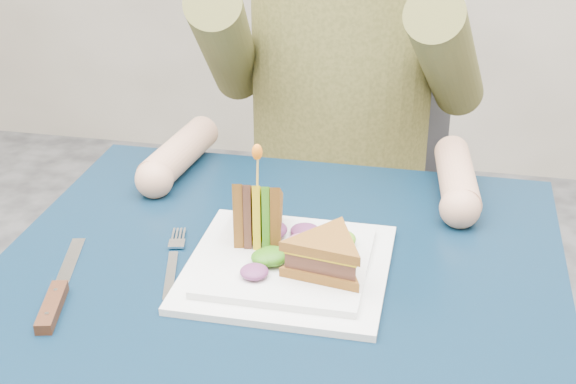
% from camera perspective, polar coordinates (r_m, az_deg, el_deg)
% --- Properties ---
extents(table, '(0.75, 0.75, 0.73)m').
position_cam_1_polar(table, '(1.08, -1.14, -9.87)').
color(table, black).
rests_on(table, ground).
extents(chair, '(0.42, 0.40, 0.93)m').
position_cam_1_polar(chair, '(1.72, 4.01, 0.62)').
color(chair, '#47474C').
rests_on(chair, ground).
extents(diner, '(0.54, 0.59, 0.74)m').
position_cam_1_polar(diner, '(1.49, 3.84, 11.80)').
color(diner, brown).
rests_on(diner, chair).
extents(plate, '(0.26, 0.26, 0.02)m').
position_cam_1_polar(plate, '(1.05, -0.03, -5.22)').
color(plate, white).
rests_on(plate, table).
extents(sandwich_flat, '(0.14, 0.14, 0.05)m').
position_cam_1_polar(sandwich_flat, '(1.00, 2.77, -4.53)').
color(sandwich_flat, brown).
rests_on(sandwich_flat, plate).
extents(sandwich_upright, '(0.09, 0.14, 0.14)m').
position_cam_1_polar(sandwich_upright, '(1.07, -2.13, -1.64)').
color(sandwich_upright, brown).
rests_on(sandwich_upright, plate).
extents(fork, '(0.06, 0.18, 0.01)m').
position_cam_1_polar(fork, '(1.07, -8.19, -5.07)').
color(fork, silver).
rests_on(fork, table).
extents(knife, '(0.07, 0.22, 0.02)m').
position_cam_1_polar(knife, '(1.03, -16.20, -7.26)').
color(knife, silver).
rests_on(knife, table).
extents(toothpick, '(0.01, 0.01, 0.06)m').
position_cam_1_polar(toothpick, '(1.05, -2.18, 1.45)').
color(toothpick, tan).
rests_on(toothpick, sandwich_upright).
extents(toothpick_frill, '(0.01, 0.01, 0.02)m').
position_cam_1_polar(toothpick_frill, '(1.03, -2.21, 2.86)').
color(toothpick_frill, orange).
rests_on(toothpick_frill, sandwich_upright).
extents(lettuce_spill, '(0.15, 0.13, 0.02)m').
position_cam_1_polar(lettuce_spill, '(1.05, 0.36, -3.98)').
color(lettuce_spill, '#337A14').
rests_on(lettuce_spill, plate).
extents(onion_ring, '(0.04, 0.04, 0.02)m').
position_cam_1_polar(onion_ring, '(1.04, 0.84, -3.94)').
color(onion_ring, '#9E4C7A').
rests_on(onion_ring, plate).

